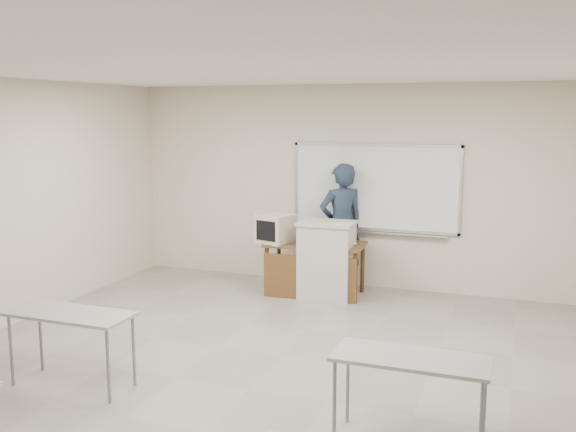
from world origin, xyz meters
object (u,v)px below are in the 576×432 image
at_px(podium, 327,260).
at_px(whiteboard, 375,189).
at_px(crt_monitor, 276,228).
at_px(instructor_desk, 313,259).
at_px(presenter, 341,226).
at_px(laptop, 312,237).
at_px(keyboard, 335,223).
at_px(mouse, 354,244).

bearing_deg(podium, whiteboard, 55.34).
distance_m(podium, crt_monitor, 0.85).
relative_size(instructor_desk, presenter, 0.75).
xyz_separation_m(instructor_desk, presenter, (0.25, 0.57, 0.39)).
bearing_deg(laptop, instructor_desk, -60.50).
distance_m(whiteboard, keyboard, 1.03).
bearing_deg(keyboard, instructor_desk, 146.84).
xyz_separation_m(podium, mouse, (0.35, 0.15, 0.22)).
relative_size(crt_monitor, keyboard, 0.99).
bearing_deg(keyboard, presenter, 82.43).
distance_m(instructor_desk, crt_monitor, 0.69).
distance_m(whiteboard, laptop, 1.16).
height_order(crt_monitor, laptop, crt_monitor).
height_order(mouse, keyboard, keyboard).
bearing_deg(keyboard, podium, 125.46).
xyz_separation_m(whiteboard, mouse, (-0.15, -0.62, -0.71)).
distance_m(laptop, mouse, 0.66).
relative_size(laptop, keyboard, 0.67).
relative_size(instructor_desk, laptop, 4.29).
relative_size(instructor_desk, mouse, 14.63).
height_order(crt_monitor, presenter, presenter).
bearing_deg(mouse, laptop, 145.90).
height_order(instructor_desk, keyboard, keyboard).
relative_size(podium, mouse, 11.40).
distance_m(instructor_desk, presenter, 0.74).
bearing_deg(laptop, whiteboard, 41.58).
height_order(whiteboard, crt_monitor, whiteboard).
bearing_deg(whiteboard, instructor_desk, -131.94).
distance_m(podium, laptop, 0.47).
bearing_deg(instructor_desk, mouse, 12.56).
bearing_deg(presenter, crt_monitor, -2.42).
bearing_deg(podium, presenter, 83.21).
bearing_deg(whiteboard, crt_monitor, -147.62).
bearing_deg(podium, keyboard, -40.26).
height_order(laptop, mouse, laptop).
height_order(keyboard, presenter, presenter).
height_order(instructor_desk, mouse, mouse).
distance_m(crt_monitor, mouse, 1.13).
xyz_separation_m(podium, keyboard, (0.15, -0.12, 0.55)).
relative_size(podium, laptop, 3.34).
bearing_deg(mouse, instructor_desk, 171.42).
xyz_separation_m(podium, presenter, (0.05, 0.56, 0.39)).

